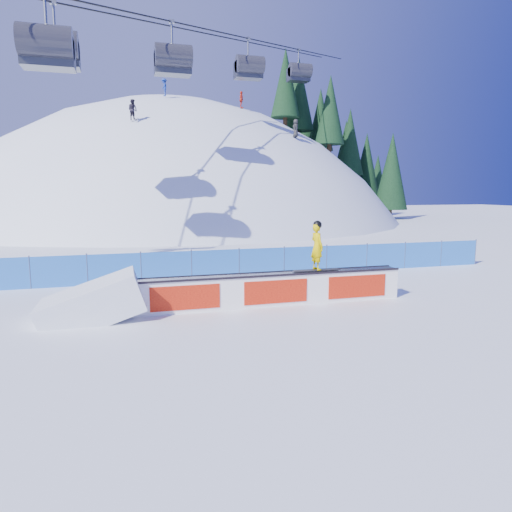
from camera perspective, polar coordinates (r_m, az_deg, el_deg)
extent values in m
plane|color=white|center=(15.35, 5.69, -5.54)|extent=(160.00, 160.00, 0.00)
sphere|color=white|center=(60.13, -10.08, -12.94)|extent=(64.00, 64.00, 64.00)
cylinder|color=#342215|center=(59.53, 2.58, 16.03)|extent=(0.50, 0.50, 1.40)
cone|color=black|center=(60.40, 2.61, 20.68)|extent=(3.82, 3.82, 8.69)
cylinder|color=#342215|center=(56.54, 7.66, 14.00)|extent=(0.50, 0.50, 1.40)
cone|color=black|center=(57.03, 7.73, 17.71)|extent=(2.74, 2.74, 6.22)
cylinder|color=#342215|center=(62.30, 5.88, 13.40)|extent=(0.50, 0.50, 1.40)
cone|color=black|center=(62.85, 5.94, 17.44)|extent=(3.38, 3.38, 7.69)
cylinder|color=#342215|center=(61.69, 6.50, 13.24)|extent=(0.50, 0.50, 1.40)
cone|color=black|center=(62.32, 6.58, 17.81)|extent=(3.86, 3.86, 8.78)
cylinder|color=#342215|center=(64.52, 9.05, 10.16)|extent=(0.50, 0.50, 1.40)
cone|color=black|center=(64.85, 9.14, 14.33)|extent=(3.63, 3.63, 8.24)
cylinder|color=#342215|center=(58.50, 12.42, 9.53)|extent=(0.50, 0.50, 1.40)
cone|color=black|center=(58.85, 12.58, 14.57)|extent=(4.03, 4.03, 9.16)
cylinder|color=#342215|center=(58.41, 13.00, 8.94)|extent=(0.50, 0.50, 1.40)
cone|color=black|center=(58.67, 13.16, 13.55)|extent=(3.62, 3.62, 8.23)
cylinder|color=#342215|center=(63.99, 13.79, 5.43)|extent=(0.50, 0.50, 1.40)
cone|color=black|center=(63.93, 13.91, 8.75)|extent=(2.73, 2.73, 6.21)
cylinder|color=#342215|center=(66.98, 13.21, 5.47)|extent=(0.50, 0.50, 1.40)
cone|color=black|center=(66.94, 13.35, 9.75)|extent=(3.88, 3.88, 8.81)
cylinder|color=#342215|center=(63.64, 16.13, 5.22)|extent=(0.50, 0.50, 1.40)
cone|color=black|center=(63.59, 16.30, 9.55)|extent=(3.70, 3.70, 8.41)
cube|color=blue|center=(19.39, 0.75, -0.78)|extent=(22.00, 0.03, 1.20)
cylinder|color=#3A446A|center=(18.86, -26.41, -1.76)|extent=(0.05, 0.05, 1.30)
cylinder|color=#3A446A|center=(18.61, -20.34, -1.53)|extent=(0.05, 0.05, 1.30)
cylinder|color=#3A446A|center=(18.57, -14.18, -1.29)|extent=(0.05, 0.05, 1.30)
cylinder|color=#3A446A|center=(18.74, -8.06, -1.03)|extent=(0.05, 0.05, 1.30)
cylinder|color=#3A446A|center=(19.12, -2.12, -0.77)|extent=(0.05, 0.05, 1.30)
cylinder|color=#3A446A|center=(19.70, 3.53, -0.51)|extent=(0.05, 0.05, 1.30)
cylinder|color=#3A446A|center=(20.46, 8.81, -0.26)|extent=(0.05, 0.05, 1.30)
cylinder|color=#3A446A|center=(21.38, 13.67, -0.03)|extent=(0.05, 0.05, 1.30)
cylinder|color=#3A446A|center=(22.44, 18.11, 0.17)|extent=(0.05, 0.05, 1.30)
cylinder|color=#3A446A|center=(23.62, 22.12, 0.36)|extent=(0.05, 0.05, 1.30)
cylinder|color=#3A446A|center=(24.90, 25.73, 0.53)|extent=(0.05, 0.05, 1.30)
cylinder|color=#2A2A33|center=(25.50, -24.82, 23.18)|extent=(2.40, 1.50, 1.50)
cylinder|color=#2A2A33|center=(33.11, -10.30, 23.40)|extent=(2.40, 1.50, 1.50)
cylinder|color=#2A2A33|center=(42.82, -0.77, 22.82)|extent=(2.40, 1.50, 1.50)
cylinder|color=#2A2A33|center=(54.22, 5.55, 22.11)|extent=(2.40, 1.50, 1.50)
cube|color=white|center=(14.59, 2.17, -4.26)|extent=(8.72, 0.56, 0.98)
cube|color=#9698A4|center=(14.49, 2.18, -2.28)|extent=(8.63, 0.58, 0.04)
cube|color=black|center=(14.22, 2.55, -2.44)|extent=(8.72, 0.05, 0.07)
cube|color=black|center=(14.75, 1.83, -2.04)|extent=(8.72, 0.05, 0.07)
cube|color=red|center=(14.33, 2.53, -4.49)|extent=(8.28, 0.03, 0.74)
cube|color=red|center=(14.85, 1.82, -4.03)|extent=(8.28, 0.03, 0.74)
cube|color=black|center=(15.00, 7.58, -1.75)|extent=(1.56, 0.28, 0.03)
imported|color=#D7BB00|center=(14.89, 7.63, 1.17)|extent=(0.45, 0.60, 1.51)
sphere|color=black|center=(14.82, 7.68, 3.87)|extent=(0.28, 0.28, 0.28)
imported|color=black|center=(40.23, -15.17, 17.24)|extent=(1.01, 1.01, 1.65)
imported|color=red|center=(47.91, -1.85, 18.95)|extent=(0.63, 1.04, 1.65)
imported|color=#193496|center=(48.06, -11.41, 19.98)|extent=(0.87, 1.19, 1.65)
imported|color=#262626|center=(44.52, 4.98, 15.63)|extent=(0.95, 0.94, 1.65)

